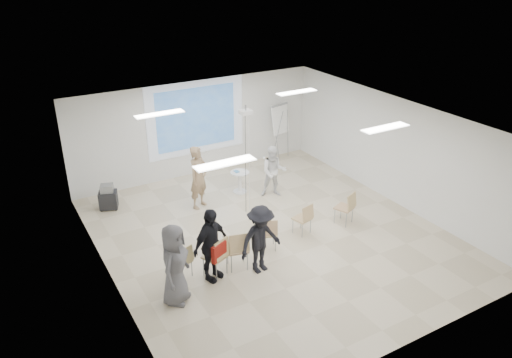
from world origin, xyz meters
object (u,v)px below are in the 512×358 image
chair_right_far (347,206)px  flipchart_easel (280,119)px  audience_mid (261,235)px  pedestal_table (240,181)px  player_right (274,169)px  audience_outer (174,260)px  player_left (198,173)px  chair_left_mid (218,254)px  chair_far_left (183,259)px  chair_left_inner (238,247)px  audience_left (210,240)px  av_cart (108,198)px  chair_right_inner (304,217)px  chair_center (268,232)px  laptop (237,247)px

chair_right_far → flipchart_easel: (0.86, 4.60, 0.90)m
chair_right_far → audience_mid: bearing=170.0°
pedestal_table → chair_right_far: 3.40m
player_right → audience_outer: size_ratio=0.86×
player_left → chair_left_mid: 3.40m
chair_far_left → audience_outer: 0.91m
chair_left_inner → player_left: bearing=95.4°
player_left → chair_right_far: (2.92, -2.82, -0.48)m
chair_left_inner → chair_right_far: chair_left_inner is taller
chair_left_mid → chair_left_inner: 0.51m
audience_left → av_cart: size_ratio=2.70×
chair_far_left → flipchart_easel: bearing=19.2°
chair_far_left → chair_right_far: size_ratio=0.90×
player_right → chair_left_mid: (-3.15, -2.76, -0.27)m
audience_outer → audience_left: bearing=-27.2°
player_right → audience_mid: bearing=-100.5°
player_left → chair_right_far: 4.09m
chair_left_inner → audience_left: size_ratio=0.50×
chair_left_mid → audience_mid: 1.02m
player_right → chair_left_mid: 4.20m
player_right → av_cart: 4.71m
chair_right_inner → audience_outer: audience_outer is taller
chair_far_left → chair_left_mid: size_ratio=0.85×
pedestal_table → chair_left_mid: chair_left_mid is taller
pedestal_table → audience_mid: 4.03m
player_left → chair_left_inner: 3.27m
pedestal_table → audience_mid: (-1.48, -3.71, 0.54)m
player_left → flipchart_easel: size_ratio=1.04×
player_right → chair_right_far: player_right is taller
player_right → audience_outer: (-4.26, -3.09, 0.14)m
chair_center → av_cart: bearing=146.7°
chair_left_mid → chair_left_inner: bearing=-23.7°
flipchart_easel → chair_left_inner: bearing=-143.7°
chair_left_mid → player_right: bearing=16.5°
audience_left → player_right: bearing=16.0°
audience_left → audience_mid: (1.07, -0.28, -0.06)m
player_left → chair_left_mid: player_left is taller
chair_far_left → chair_center: bearing=-20.5°
audience_left → chair_right_far: bearing=-18.3°
player_right → av_cart: player_right is taller
chair_left_inner → av_cart: size_ratio=1.34×
player_right → chair_right_inner: (-0.49, -2.24, -0.35)m
chair_far_left → chair_left_inner: chair_left_inner is taller
player_right → audience_outer: bearing=-118.2°
chair_left_mid → av_cart: (-1.24, 4.37, -0.24)m
chair_far_left → flipchart_easel: 7.26m
chair_right_inner → audience_outer: 3.89m
audience_outer → chair_right_inner: bearing=-33.6°
chair_center → laptop: bearing=-144.1°
pedestal_table → chair_right_inner: (0.27, -2.91, 0.12)m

